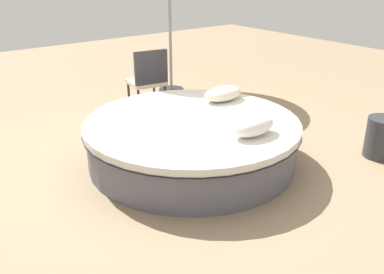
% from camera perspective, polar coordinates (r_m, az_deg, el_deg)
% --- Properties ---
extents(ground_plane, '(16.00, 16.00, 0.00)m').
position_cam_1_polar(ground_plane, '(5.10, 0.00, -3.22)').
color(ground_plane, '#9E8466').
extents(round_bed, '(2.50, 2.50, 0.52)m').
position_cam_1_polar(round_bed, '(4.99, 0.00, -0.47)').
color(round_bed, '#595966').
rests_on(round_bed, ground_plane).
extents(throw_pillow_0, '(0.54, 0.28, 0.21)m').
position_cam_1_polar(throw_pillow_0, '(4.50, 8.18, 1.46)').
color(throw_pillow_0, white).
rests_on(throw_pillow_0, round_bed).
extents(throw_pillow_1, '(0.56, 0.33, 0.19)m').
position_cam_1_polar(throw_pillow_1, '(5.58, 4.15, 5.82)').
color(throw_pillow_1, beige).
rests_on(throw_pillow_1, round_bed).
extents(patio_chair, '(0.59, 0.58, 0.98)m').
position_cam_1_polar(patio_chair, '(6.62, -5.86, 8.03)').
color(patio_chair, '#333338').
rests_on(patio_chair, ground_plane).
extents(side_table, '(0.39, 0.39, 0.49)m').
position_cam_1_polar(side_table, '(5.61, 24.10, -0.08)').
color(side_table, '#333338').
rests_on(side_table, ground_plane).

